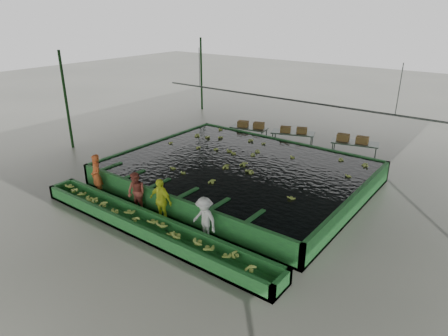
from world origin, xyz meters
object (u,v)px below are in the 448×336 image
Objects in this scene: worker_b at (136,193)px; worker_c at (161,201)px; box_stack_mid at (293,133)px; sorting_trough at (149,227)px; worker_d at (204,219)px; packing_table_mid at (292,141)px; packing_table_left at (249,135)px; box_stack_right at (352,142)px; box_stack_left at (251,127)px; worker_a at (97,175)px; flotation_tank at (238,173)px; packing_table_right at (354,152)px.

worker_c reaches higher than worker_b.
worker_c is at bearing -90.72° from box_stack_mid.
worker_c reaches higher than sorting_trough.
packing_table_mid is at bearing 109.21° from worker_d.
worker_b reaches higher than packing_table_left.
box_stack_mid is at bearing -173.03° from box_stack_right.
packing_table_mid is at bearing 8.08° from box_stack_left.
worker_b is at bearing -172.11° from worker_d.
worker_a is at bearing 179.11° from worker_b.
box_stack_left is at bearing 123.03° from worker_d.
flotation_tank is 5.10m from sorting_trough.
worker_b is (-1.44, 0.80, 0.51)m from sorting_trough.
flotation_tank reaches higher than packing_table_left.
flotation_tank is 4.32m from worker_c.
worker_b is 10.65m from packing_table_right.
sorting_trough is 1.00m from worker_c.
flotation_tank is 5.38m from packing_table_left.
worker_b is 9.09m from packing_table_left.
packing_table_mid is (-0.16, 5.09, 0.04)m from flotation_tank.
worker_c is at bearing -172.11° from worker_d.
worker_a is 1.12× the size of worker_b.
worker_a is 11.69m from box_stack_right.
worker_a is 5.45m from worker_d.
box_stack_left is at bearing -173.74° from box_stack_mid.
worker_a reaches higher than flotation_tank.
box_stack_left is 5.40m from box_stack_right.
box_stack_right is (6.56, 9.67, 0.13)m from worker_a.
sorting_trough is 10.91m from packing_table_right.
worker_d is 9.49m from box_stack_mid.
flotation_tank is 6.60× the size of worker_b.
worker_d reaches higher than packing_table_mid.
box_stack_left is 2.45m from box_stack_mid.
box_stack_left reaches higher than packing_table_mid.
worker_d is 9.74m from box_stack_right.
worker_a is 9.13m from box_stack_left.
worker_b is (2.29, 0.00, -0.09)m from worker_a.
packing_table_mid is 1.50× the size of box_stack_right.
worker_c is 10.14m from box_stack_right.
worker_b is at bearing -82.57° from packing_table_left.
box_stack_mid is 2.95m from box_stack_right.
worker_c is 9.39m from packing_table_mid.
sorting_trough is at bearing -75.61° from box_stack_left.
flotation_tank is 5.71m from worker_a.
worker_a reaches higher than worker_d.
packing_table_left is 5.62m from packing_table_right.
box_stack_right is (5.45, 0.67, 0.53)m from packing_table_left.
worker_a is 2.29m from worker_b.
box_stack_left is (-4.25, 9.05, 0.15)m from worker_d.
worker_a is 1.13× the size of worker_d.
worker_a reaches higher than worker_c.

